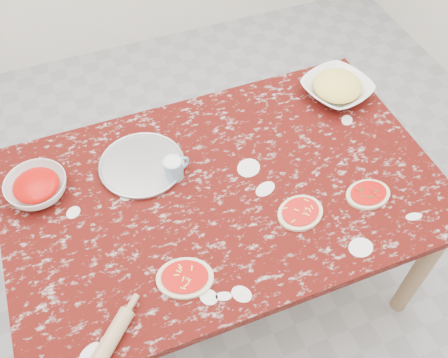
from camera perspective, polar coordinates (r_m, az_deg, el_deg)
The scene contains 10 objects.
ground at distance 2.46m, azimuth 0.00°, elevation -11.57°, with size 4.00×4.00×0.00m, color gray.
worktable at distance 1.89m, azimuth 0.00°, elevation -2.49°, with size 1.60×1.00×0.75m.
pizza_tray at distance 1.91m, azimuth -9.50°, elevation 1.58°, with size 0.32×0.32×0.01m, color #B2B2B7.
sauce_bowl at distance 1.90m, azimuth -20.85°, elevation -0.94°, with size 0.22×0.22×0.07m, color white.
cheese_bowl at distance 2.19m, azimuth 12.91°, elevation 10.10°, with size 0.27×0.27×0.07m, color white.
flour_mug at distance 1.83m, azimuth -5.84°, elevation 1.27°, with size 0.11×0.07×0.09m.
pizza_left at distance 1.62m, azimuth -4.56°, elevation -11.35°, with size 0.22×0.19×0.02m.
pizza_mid at distance 1.77m, azimuth 8.83°, elevation -3.87°, with size 0.20×0.17×0.02m.
pizza_right at distance 1.87m, azimuth 16.36°, elevation -1.70°, with size 0.17×0.13×0.02m.
rolling_pin at distance 1.55m, azimuth -13.49°, elevation -18.46°, with size 0.05×0.05×0.24m, color tan.
Camera 1 is at (-0.40, -1.03, 2.20)m, focal length 39.43 mm.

